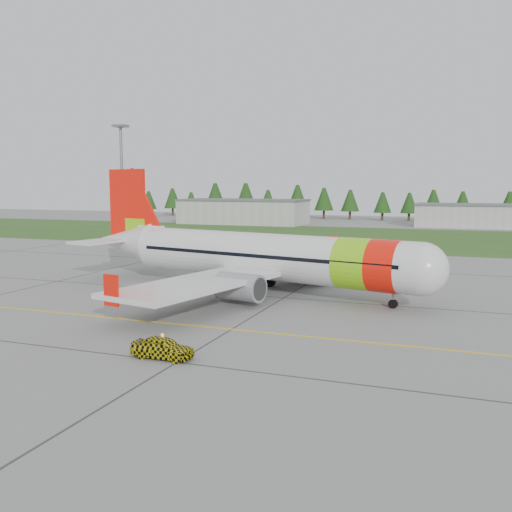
% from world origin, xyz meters
% --- Properties ---
extents(ground, '(320.00, 320.00, 0.00)m').
position_xyz_m(ground, '(0.00, 0.00, 0.00)').
color(ground, gray).
rests_on(ground, ground).
extents(aircraft, '(38.37, 35.99, 11.76)m').
position_xyz_m(aircraft, '(6.87, 21.93, 3.39)').
color(aircraft, silver).
rests_on(aircraft, ground).
extents(follow_me_car, '(1.30, 1.53, 3.78)m').
position_xyz_m(follow_me_car, '(8.84, 0.43, 1.89)').
color(follow_me_car, yellow).
rests_on(follow_me_car, ground).
extents(service_van, '(2.01, 1.95, 4.59)m').
position_xyz_m(service_van, '(-8.87, 53.04, 2.29)').
color(service_van, silver).
rests_on(service_van, ground).
extents(grass_strip, '(320.00, 50.00, 0.03)m').
position_xyz_m(grass_strip, '(0.00, 82.00, 0.01)').
color(grass_strip, '#30561E').
rests_on(grass_strip, ground).
extents(taxi_guideline, '(120.00, 0.25, 0.02)m').
position_xyz_m(taxi_guideline, '(0.00, 8.00, 0.01)').
color(taxi_guideline, gold).
rests_on(taxi_guideline, ground).
extents(hangar_west, '(32.00, 14.00, 6.00)m').
position_xyz_m(hangar_west, '(-30.00, 110.00, 3.00)').
color(hangar_west, '#A8A8A3').
rests_on(hangar_west, ground).
extents(hangar_east, '(24.00, 12.00, 5.20)m').
position_xyz_m(hangar_east, '(25.00, 118.00, 2.60)').
color(hangar_east, '#A8A8A3').
rests_on(hangar_east, ground).
extents(floodlight_mast, '(0.50, 0.50, 20.00)m').
position_xyz_m(floodlight_mast, '(-32.00, 58.00, 10.00)').
color(floodlight_mast, slate).
rests_on(floodlight_mast, ground).
extents(treeline, '(160.00, 8.00, 10.00)m').
position_xyz_m(treeline, '(0.00, 138.00, 5.00)').
color(treeline, '#1C3F14').
rests_on(treeline, ground).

